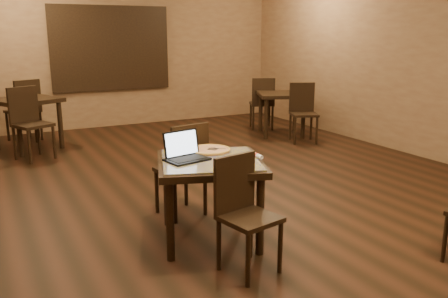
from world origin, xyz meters
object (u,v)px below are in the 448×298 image
other_table_b_chair_far (25,107)px  other_table_a_chair_near (303,109)px  pizza_pan (210,151)px  other_table_b (26,107)px  other_table_a (282,100)px  tiled_table (210,170)px  laptop (184,152)px  other_table_a_chair_far (262,100)px  other_table_b_chair_near (29,119)px  chair_main_near (243,207)px  chair_main_far (185,165)px

other_table_b_chair_far → other_table_a_chair_near: bearing=127.4°
pizza_pan → other_table_b: bearing=105.8°
other_table_a → other_table_b_chair_far: 4.53m
tiled_table → laptop: bearing=171.1°
other_table_a_chair_far → other_table_b_chair_near: size_ratio=0.94×
other_table_b_chair_far → other_table_b_chair_near: bearing=61.5°
other_table_a_chair_far → tiled_table: bearing=76.1°
other_table_a_chair_far → other_table_a: bearing=117.0°
chair_main_near → other_table_b_chair_near: 4.61m
chair_main_far → laptop: (-0.21, -0.51, 0.27)m
chair_main_near → laptop: 0.81m
laptop → other_table_b_chair_far: bearing=88.0°
chair_main_far → chair_main_near: bearing=79.0°
laptop → other_table_b_chair_far: (-0.84, 5.02, -0.22)m
tiled_table → chair_main_near: size_ratio=1.26×
tiled_table → other_table_a: 4.73m
chair_main_near → other_table_a: bearing=40.3°
chair_main_far → laptop: size_ratio=2.45×
pizza_pan → other_table_a: 4.47m
other_table_b → other_table_b_chair_far: other_table_b_chair_far is taller
pizza_pan → other_table_b_chair_near: size_ratio=0.36×
chair_main_near → other_table_b_chair_far: bearing=88.3°
laptop → other_table_a_chair_near: other_table_a_chair_near is taller
chair_main_near → other_table_b_chair_far: (-1.03, 5.75, 0.08)m
other_table_a_chair_near → other_table_b_chair_near: size_ratio=0.94×
other_table_a → laptop: bearing=-111.3°
laptop → pizza_pan: 0.35m
tiled_table → other_table_a: (3.18, 3.50, -0.01)m
tiled_table → other_table_b_chair_near: (-1.12, 3.86, -0.05)m
pizza_pan → other_table_a_chair_near: other_table_a_chair_near is taller
tiled_table → pizza_pan: (0.12, 0.24, 0.11)m
other_table_a_chair_far → laptop: bearing=73.6°
other_table_a_chair_near → other_table_b: bearing=-176.8°
chair_main_near → other_table_b_chair_near: other_table_b_chair_near is taller
chair_main_near → other_table_b: chair_main_near is taller
chair_main_near → other_table_b: (-1.07, 5.11, 0.17)m
chair_main_near → other_table_a_chair_far: other_table_a_chair_far is taller
pizza_pan → other_table_a: bearing=46.8°
other_table_b → laptop: bearing=-103.5°
other_table_a_chair_far → other_table_b: other_table_a_chair_far is taller
other_table_a_chair_far → pizza_pan: bearing=75.5°
tiled_table → other_table_b: (-1.08, 4.49, 0.03)m
other_table_a → other_table_b: other_table_b is taller
chair_main_far → other_table_b_chair_far: 4.64m
other_table_a_chair_far → chair_main_far: bearing=71.6°
laptop → other_table_b_chair_near: 3.87m
pizza_pan → other_table_a: size_ratio=0.35×
other_table_b_chair_near → other_table_b: bearing=61.5°
pizza_pan → other_table_b_chair_near: (-1.24, 3.62, -0.16)m
other_table_a → other_table_a_chair_near: (0.04, -0.60, -0.08)m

